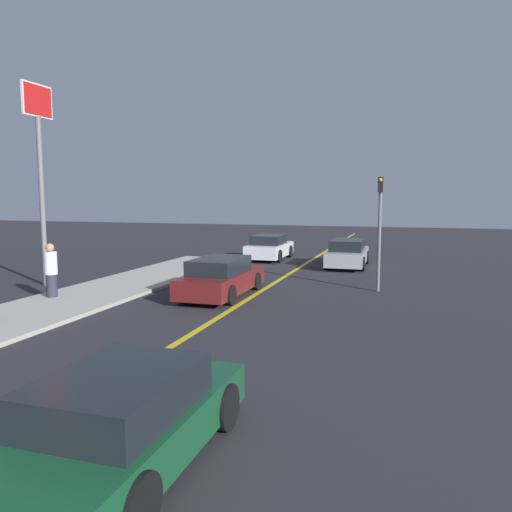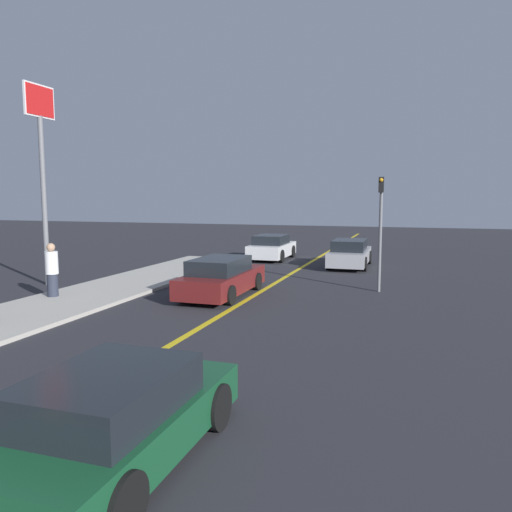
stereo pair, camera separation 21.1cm
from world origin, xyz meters
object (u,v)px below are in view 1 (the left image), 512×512
(pedestrian_mid_group, at_px, (51,270))
(traffic_light, at_px, (380,222))
(car_ahead_center, at_px, (221,277))
(car_far_distant, at_px, (348,254))
(car_parked_left_lot, at_px, (269,247))
(car_near_right_lane, at_px, (126,419))
(roadside_sign, at_px, (39,144))

(pedestrian_mid_group, relative_size, traffic_light, 0.43)
(car_ahead_center, relative_size, pedestrian_mid_group, 2.52)
(traffic_light, bearing_deg, pedestrian_mid_group, -154.70)
(car_far_distant, height_order, traffic_light, traffic_light)
(car_parked_left_lot, distance_m, pedestrian_mid_group, 13.56)
(car_far_distant, xyz_separation_m, car_parked_left_lot, (-4.55, 1.69, 0.00))
(car_near_right_lane, height_order, pedestrian_mid_group, pedestrian_mid_group)
(car_ahead_center, height_order, car_parked_left_lot, car_parked_left_lot)
(traffic_light, bearing_deg, roadside_sign, -168.42)
(roadside_sign, bearing_deg, car_ahead_center, 0.76)
(car_far_distant, bearing_deg, roadside_sign, -141.23)
(car_parked_left_lot, xyz_separation_m, pedestrian_mid_group, (-3.95, -12.97, 0.35))
(pedestrian_mid_group, bearing_deg, car_near_right_lane, -46.02)
(car_far_distant, bearing_deg, car_ahead_center, -111.61)
(car_parked_left_lot, relative_size, pedestrian_mid_group, 2.25)
(car_parked_left_lot, bearing_deg, pedestrian_mid_group, -107.28)
(car_near_right_lane, relative_size, car_ahead_center, 0.89)
(car_ahead_center, relative_size, traffic_light, 1.09)
(roadside_sign, bearing_deg, car_parked_left_lot, 59.87)
(car_parked_left_lot, relative_size, traffic_light, 0.97)
(car_far_distant, bearing_deg, car_near_right_lane, -92.18)
(car_near_right_lane, distance_m, pedestrian_mid_group, 11.69)
(car_ahead_center, bearing_deg, car_far_distant, 69.24)
(car_ahead_center, bearing_deg, car_parked_left_lot, 96.51)
(car_near_right_lane, height_order, roadside_sign, roadside_sign)
(car_ahead_center, bearing_deg, traffic_light, 25.28)
(car_ahead_center, xyz_separation_m, car_parked_left_lot, (-1.24, 10.53, 0.01))
(car_far_distant, distance_m, car_parked_left_lot, 4.86)
(car_parked_left_lot, bearing_deg, roadside_sign, -120.46)
(pedestrian_mid_group, bearing_deg, roadside_sign, 133.52)
(car_near_right_lane, bearing_deg, car_parked_left_lot, 100.78)
(car_near_right_lane, relative_size, pedestrian_mid_group, 2.24)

